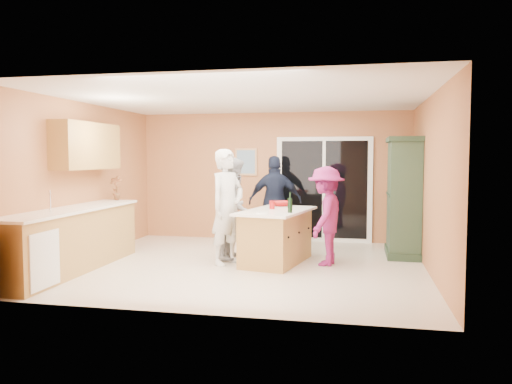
% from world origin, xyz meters
% --- Properties ---
extents(floor, '(5.50, 5.50, 0.00)m').
position_xyz_m(floor, '(0.00, 0.00, 0.00)').
color(floor, beige).
rests_on(floor, ground).
extents(ceiling, '(5.50, 5.00, 0.10)m').
position_xyz_m(ceiling, '(0.00, 0.00, 2.60)').
color(ceiling, silver).
rests_on(ceiling, wall_back).
extents(wall_back, '(5.50, 0.10, 2.60)m').
position_xyz_m(wall_back, '(0.00, 2.50, 1.30)').
color(wall_back, tan).
rests_on(wall_back, ground).
extents(wall_front, '(5.50, 0.10, 2.60)m').
position_xyz_m(wall_front, '(0.00, -2.50, 1.30)').
color(wall_front, tan).
rests_on(wall_front, ground).
extents(wall_left, '(0.10, 5.00, 2.60)m').
position_xyz_m(wall_left, '(-2.75, 0.00, 1.30)').
color(wall_left, tan).
rests_on(wall_left, ground).
extents(wall_right, '(0.10, 5.00, 2.60)m').
position_xyz_m(wall_right, '(2.75, 0.00, 1.30)').
color(wall_right, tan).
rests_on(wall_right, ground).
extents(left_cabinet_run, '(0.65, 3.05, 1.24)m').
position_xyz_m(left_cabinet_run, '(-2.45, -1.05, 0.46)').
color(left_cabinet_run, '#A87E41').
rests_on(left_cabinet_run, floor).
extents(upper_cabinets, '(0.35, 1.60, 0.75)m').
position_xyz_m(upper_cabinets, '(-2.58, -0.20, 1.88)').
color(upper_cabinets, '#A87E41').
rests_on(upper_cabinets, wall_left).
extents(sliding_door, '(1.90, 0.07, 2.10)m').
position_xyz_m(sliding_door, '(1.05, 2.46, 1.05)').
color(sliding_door, white).
rests_on(sliding_door, floor).
extents(framed_picture, '(0.46, 0.04, 0.56)m').
position_xyz_m(framed_picture, '(-0.55, 2.48, 1.60)').
color(framed_picture, tan).
rests_on(framed_picture, wall_back).
extents(kitchen_island, '(1.18, 1.77, 0.86)m').
position_xyz_m(kitchen_island, '(0.45, 0.29, 0.40)').
color(kitchen_island, '#A87E41').
rests_on(kitchen_island, floor).
extents(green_hutch, '(0.58, 1.11, 2.03)m').
position_xyz_m(green_hutch, '(2.49, 1.29, 0.99)').
color(green_hutch, '#223725').
rests_on(green_hutch, floor).
extents(woman_white, '(0.70, 0.79, 1.82)m').
position_xyz_m(woman_white, '(-0.30, 0.03, 0.91)').
color(woman_white, white).
rests_on(woman_white, floor).
extents(woman_grey, '(0.64, 0.82, 1.69)m').
position_xyz_m(woman_grey, '(-0.30, 0.49, 0.84)').
color(woman_grey, '#969698').
rests_on(woman_grey, floor).
extents(woman_navy, '(1.08, 0.67, 1.72)m').
position_xyz_m(woman_navy, '(0.18, 1.78, 0.86)').
color(woman_navy, '#182036').
rests_on(woman_navy, floor).
extents(woman_magenta, '(0.75, 1.09, 1.55)m').
position_xyz_m(woman_magenta, '(1.23, 0.30, 0.78)').
color(woman_magenta, '#801C60').
rests_on(woman_magenta, floor).
extents(serving_bowl, '(0.44, 0.44, 0.08)m').
position_xyz_m(serving_bowl, '(0.43, 0.93, 0.90)').
color(serving_bowl, '#AB1314').
rests_on(serving_bowl, kitchen_island).
extents(tulip_vase, '(0.25, 0.18, 0.44)m').
position_xyz_m(tulip_vase, '(-2.45, 0.52, 1.16)').
color(tulip_vase, red).
rests_on(tulip_vase, left_cabinet_run).
extents(tumbler_near, '(0.11, 0.11, 0.13)m').
position_xyz_m(tumbler_near, '(0.35, 0.41, 0.92)').
color(tumbler_near, '#AB1314').
rests_on(tumbler_near, kitchen_island).
extents(tumbler_far, '(0.07, 0.07, 0.10)m').
position_xyz_m(tumbler_far, '(0.26, 0.87, 0.90)').
color(tumbler_far, '#AB1314').
rests_on(tumbler_far, kitchen_island).
extents(wine_bottle, '(0.07, 0.07, 0.31)m').
position_xyz_m(wine_bottle, '(0.71, -0.08, 0.98)').
color(wine_bottle, black).
rests_on(wine_bottle, kitchen_island).
extents(white_plate, '(0.26, 0.26, 0.01)m').
position_xyz_m(white_plate, '(0.30, -0.20, 0.86)').
color(white_plate, white).
rests_on(white_plate, kitchen_island).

